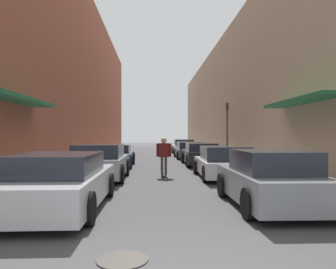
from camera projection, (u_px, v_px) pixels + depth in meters
ground at (158, 160)px, 22.37m from camera, size 108.47×108.47×0.00m
curb_strip_left at (104, 155)px, 27.09m from camera, size 1.80×49.30×0.12m
curb_strip_right at (209, 155)px, 27.50m from camera, size 1.80×49.30×0.12m
building_row_left at (69, 77)px, 26.96m from camera, size 4.90×49.30×12.97m
building_row_right at (243, 98)px, 27.64m from camera, size 4.90×49.30×9.74m
parked_car_left_0 at (59, 182)px, 7.47m from camera, size 2.07×4.72×1.29m
parked_car_left_1 at (100, 162)px, 12.55m from camera, size 2.05×3.99×1.35m
parked_car_left_2 at (114, 156)px, 17.86m from camera, size 2.08×4.32×1.20m
parked_car_right_0 at (270, 180)px, 7.74m from camera, size 1.91×3.96×1.34m
parked_car_right_1 at (224, 163)px, 13.02m from camera, size 2.07×4.24×1.26m
parked_car_right_2 at (201, 154)px, 18.64m from camera, size 1.93×4.62×1.26m
parked_car_right_3 at (189, 150)px, 24.22m from camera, size 2.08×4.62×1.21m
parked_car_right_4 at (183, 147)px, 29.76m from camera, size 2.00×4.37×1.33m
skateboarder at (164, 153)px, 13.39m from camera, size 0.61×0.78×1.61m
manhole_cover at (122, 260)px, 4.43m from camera, size 0.70×0.70×0.02m
traffic_light at (227, 125)px, 21.71m from camera, size 0.16×0.22×3.72m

